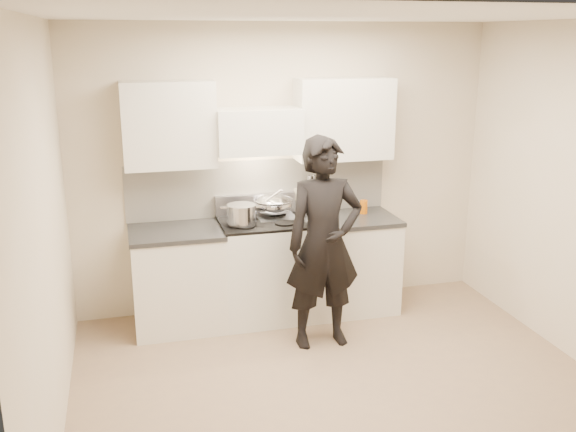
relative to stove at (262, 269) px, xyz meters
The scene contains 11 objects.
ground_plane 1.53m from the stove, 78.12° to the right, with size 4.00×4.00×0.00m, color #876C4F.
room_shell 1.56m from the stove, 77.04° to the right, with size 4.04×3.54×2.70m.
stove is the anchor object (origin of this frame).
counter_right 0.83m from the stove, ahead, with size 0.92×0.67×0.92m.
counter_left 0.78m from the stove, behind, with size 0.82×0.67×0.92m.
wok 0.61m from the stove, 41.05° to the left, with size 0.38×0.45×0.30m.
stock_pot 0.61m from the stove, 155.75° to the right, with size 0.37×0.30×0.17m.
utensil_crock 0.82m from the stove, 23.92° to the left, with size 0.14×0.14×0.37m.
spice_jar 0.89m from the stove, 15.33° to the left, with size 0.05×0.05×0.11m.
oil_glass 1.15m from the stove, ahead, with size 0.07×0.07×0.13m.
person 0.87m from the stove, 59.26° to the right, with size 0.66×0.43×1.80m, color black.
Camera 1 is at (-1.50, -4.07, 2.58)m, focal length 40.00 mm.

